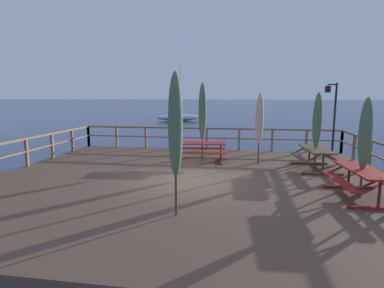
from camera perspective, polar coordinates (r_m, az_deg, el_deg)
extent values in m
plane|color=navy|center=(10.10, -0.78, -10.28)|extent=(600.00, 600.00, 0.00)
cube|color=brown|center=(10.00, -0.78, -8.40)|extent=(12.86, 11.41, 0.69)
cube|color=brown|center=(15.13, 2.81, 2.90)|extent=(12.56, 0.09, 0.08)
cube|color=brown|center=(15.19, 2.80, 1.13)|extent=(12.56, 0.07, 0.06)
cube|color=brown|center=(17.05, -18.68, 1.35)|extent=(0.10, 0.10, 1.05)
cube|color=brown|center=(16.39, -13.81, 1.27)|extent=(0.10, 0.10, 1.05)
cube|color=brown|center=(15.84, -8.57, 1.17)|extent=(0.10, 0.10, 1.05)
cube|color=brown|center=(15.44, -3.00, 1.06)|extent=(0.10, 0.10, 1.05)
cube|color=brown|center=(15.19, 2.80, 0.93)|extent=(0.10, 0.10, 1.05)
cube|color=brown|center=(15.11, 8.73, 0.79)|extent=(0.10, 0.10, 1.05)
cube|color=brown|center=(15.18, 14.66, 0.65)|extent=(0.10, 0.10, 1.05)
cube|color=brown|center=(15.41, 20.48, 0.49)|extent=(0.10, 0.10, 1.05)
cube|color=brown|center=(15.80, 26.06, 0.34)|extent=(0.10, 0.10, 1.05)
cube|color=brown|center=(12.39, -30.75, 0.33)|extent=(0.09, 11.11, 0.08)
cube|color=brown|center=(12.46, -30.58, -1.82)|extent=(0.07, 11.11, 0.06)
cube|color=brown|center=(13.08, -28.37, -1.43)|extent=(0.10, 0.10, 1.05)
cube|color=brown|center=(14.35, -24.54, -0.33)|extent=(0.10, 0.10, 1.05)
cube|color=brown|center=(15.68, -21.36, 0.58)|extent=(0.10, 0.10, 1.05)
cube|color=brown|center=(17.05, -18.68, 1.35)|extent=(0.10, 0.10, 1.05)
cube|color=brown|center=(12.84, 30.14, -1.74)|extent=(0.10, 0.10, 1.05)
cube|color=brown|center=(14.31, 27.89, -0.59)|extent=(0.10, 0.10, 1.05)
cube|color=brown|center=(15.80, 26.06, 0.34)|extent=(0.10, 0.10, 1.05)
cube|color=maroon|center=(9.08, 29.29, -4.25)|extent=(0.91, 2.11, 0.05)
cube|color=maroon|center=(8.93, 25.85, -6.18)|extent=(0.43, 2.07, 0.04)
cube|color=maroon|center=(8.52, 31.28, -10.17)|extent=(1.40, 0.18, 0.06)
cylinder|color=maroon|center=(8.43, 31.46, -7.97)|extent=(0.07, 0.07, 0.74)
cylinder|color=maroon|center=(8.25, 29.84, -6.60)|extent=(0.63, 0.10, 0.37)
cube|color=maroon|center=(10.00, 26.98, -7.14)|extent=(1.40, 0.18, 0.06)
cylinder|color=maroon|center=(9.92, 27.12, -5.25)|extent=(0.07, 0.07, 0.74)
cylinder|color=maroon|center=(9.98, 28.70, -3.99)|extent=(0.63, 0.10, 0.37)
cylinder|color=maroon|center=(9.77, 25.69, -4.03)|extent=(0.63, 0.10, 0.37)
cube|color=maroon|center=(12.40, 1.65, 0.15)|extent=(2.06, 0.93, 0.05)
cube|color=maroon|center=(11.90, 1.53, -1.69)|extent=(2.01, 0.46, 0.04)
cube|color=maroon|center=(13.01, 1.74, -0.79)|extent=(2.01, 0.46, 0.04)
cube|color=maroon|center=(12.59, -2.10, -3.01)|extent=(0.20, 1.40, 0.06)
cylinder|color=maroon|center=(12.53, -2.11, -1.49)|extent=(0.07, 0.07, 0.74)
cylinder|color=maroon|center=(12.21, -2.25, -0.71)|extent=(0.11, 0.63, 0.37)
cylinder|color=maroon|center=(12.76, -1.98, -0.29)|extent=(0.11, 0.63, 0.37)
cube|color=maroon|center=(12.53, 5.38, -3.10)|extent=(0.20, 1.40, 0.06)
cylinder|color=maroon|center=(12.46, 5.40, -1.58)|extent=(0.07, 0.07, 0.74)
cylinder|color=maroon|center=(12.15, 5.45, -0.79)|extent=(0.11, 0.63, 0.37)
cylinder|color=maroon|center=(12.70, 5.39, -0.37)|extent=(0.11, 0.63, 0.37)
cube|color=brown|center=(11.91, 22.09, -0.87)|extent=(0.88, 2.06, 0.05)
cube|color=brown|center=(12.13, 24.55, -2.30)|extent=(0.40, 2.04, 0.04)
cube|color=brown|center=(11.82, 19.40, -2.28)|extent=(0.40, 2.04, 0.04)
cube|color=#432F1F|center=(11.27, 23.06, -5.14)|extent=(1.40, 0.16, 0.06)
cylinder|color=#432F1F|center=(11.20, 23.16, -3.45)|extent=(0.07, 0.07, 0.74)
cylinder|color=#432F1F|center=(11.24, 24.59, -2.35)|extent=(0.63, 0.09, 0.37)
cylinder|color=#432F1F|center=(11.07, 21.85, -2.34)|extent=(0.63, 0.09, 0.37)
cube|color=#432F1F|center=(12.83, 20.87, -3.38)|extent=(1.40, 0.16, 0.06)
cylinder|color=#432F1F|center=(12.76, 20.96, -1.88)|extent=(0.07, 0.07, 0.74)
cylinder|color=#432F1F|center=(12.80, 22.22, -0.92)|extent=(0.63, 0.09, 0.37)
cylinder|color=#432F1F|center=(12.65, 19.79, -0.89)|extent=(0.63, 0.09, 0.37)
cylinder|color=#4C3828|center=(9.00, 29.30, -1.14)|extent=(0.06, 0.06, 2.47)
ellipsoid|color=#4C704C|center=(8.95, 29.51, 1.61)|extent=(0.32, 0.32, 1.88)
cylinder|color=#2D432D|center=(8.96, 29.44, 0.72)|extent=(0.21, 0.21, 0.05)
cone|color=#4C3828|center=(8.90, 29.94, 7.16)|extent=(0.10, 0.10, 0.14)
cylinder|color=#4C3828|center=(12.23, 1.95, 3.56)|extent=(0.06, 0.06, 2.98)
ellipsoid|color=#4C704C|center=(12.20, 1.96, 6.03)|extent=(0.32, 0.32, 2.26)
cylinder|color=#2D432D|center=(12.21, 1.95, 5.23)|extent=(0.21, 0.21, 0.05)
cone|color=#4C3828|center=(12.19, 1.99, 10.88)|extent=(0.10, 0.10, 0.14)
cylinder|color=#4C3828|center=(11.82, 22.13, 1.83)|extent=(0.06, 0.06, 2.61)
ellipsoid|color=#4C704C|center=(11.78, 22.26, 4.06)|extent=(0.32, 0.32, 1.99)
cylinder|color=#2D432D|center=(11.79, 22.22, 3.34)|extent=(0.21, 0.21, 0.05)
cone|color=#4C3828|center=(11.75, 22.52, 8.50)|extent=(0.10, 0.10, 0.14)
cylinder|color=#4C3828|center=(12.14, 12.37, 2.42)|extent=(0.06, 0.06, 2.60)
ellipsoid|color=#CCB793|center=(12.10, 12.44, 4.59)|extent=(0.32, 0.32, 1.98)
cylinder|color=#7A6E58|center=(12.11, 12.42, 3.89)|extent=(0.21, 0.21, 0.05)
cone|color=#4C3828|center=(12.06, 12.59, 8.90)|extent=(0.10, 0.10, 0.14)
cylinder|color=#4C3828|center=(6.63, -3.06, -0.99)|extent=(0.06, 0.06, 2.98)
ellipsoid|color=#4C704C|center=(6.56, -3.10, 3.55)|extent=(0.32, 0.32, 2.26)
cylinder|color=#2D432D|center=(6.58, -3.09, 2.08)|extent=(0.21, 0.21, 0.05)
cone|color=#4C3828|center=(6.55, -3.18, 12.57)|extent=(0.10, 0.10, 0.14)
cylinder|color=black|center=(15.01, 24.94, 4.15)|extent=(0.09, 0.09, 3.20)
cylinder|color=black|center=(14.77, 24.65, 10.02)|extent=(0.48, 0.37, 0.06)
cube|color=black|center=(14.55, 23.92, 9.30)|extent=(0.20, 0.20, 0.28)
sphere|color=#F4E08C|center=(14.55, 23.92, 9.30)|extent=(0.14, 0.14, 0.14)
ellipsoid|color=silver|center=(42.00, -2.54, 4.96)|extent=(6.22, 2.96, 0.90)
cube|color=silver|center=(41.97, -2.95, 5.63)|extent=(2.00, 1.46, 0.36)
cylinder|color=silver|center=(41.92, -2.16, 10.11)|extent=(0.10, 0.10, 7.00)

